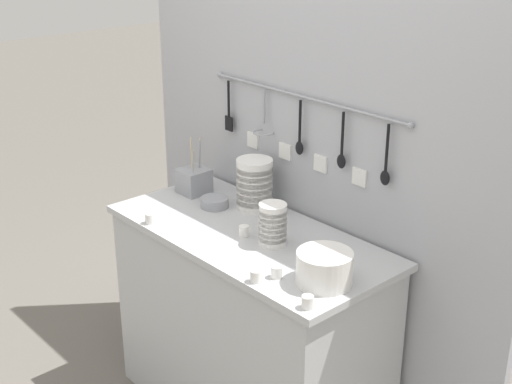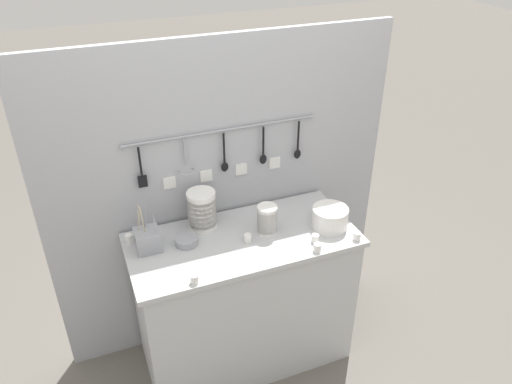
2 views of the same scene
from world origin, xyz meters
name	(u,v)px [view 2 (image 2 of 2)]	position (x,y,z in m)	size (l,w,h in m)	color
ground_plane	(245,352)	(0.00, 0.00, 0.00)	(20.00, 20.00, 0.00)	#666059
counter	(244,299)	(0.00, 0.00, 0.46)	(1.28, 0.60, 0.93)	#B7BABC
back_wall	(224,199)	(0.00, 0.33, 0.99)	(2.08, 0.11, 1.97)	#A8AAB2
bowl_stack_wide_centre	(202,210)	(-0.18, 0.19, 1.04)	(0.16, 0.16, 0.23)	white
bowl_stack_short_front	(267,219)	(0.15, 0.00, 1.01)	(0.11, 0.11, 0.17)	white
plate_stack	(330,218)	(0.50, -0.08, 0.99)	(0.21, 0.21, 0.12)	white
steel_mixing_bowl	(186,241)	(-0.31, 0.06, 0.95)	(0.13, 0.13, 0.04)	#93969E
cutlery_caddy	(148,240)	(-0.51, 0.10, 0.99)	(0.13, 0.13, 0.27)	#93969E
cup_edge_far	(357,236)	(0.58, -0.25, 0.95)	(0.04, 0.04, 0.05)	white
cup_front_left	(194,279)	(-0.35, -0.26, 0.95)	(0.04, 0.04, 0.05)	white
cup_centre	(129,239)	(-0.60, 0.20, 0.95)	(0.04, 0.04, 0.05)	white
cup_back_right	(315,238)	(0.36, -0.18, 0.95)	(0.04, 0.04, 0.05)	white
cup_mid_row	(248,238)	(0.01, -0.04, 0.95)	(0.04, 0.04, 0.05)	white
cup_front_right	(317,247)	(0.33, -0.26, 0.95)	(0.04, 0.04, 0.05)	white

